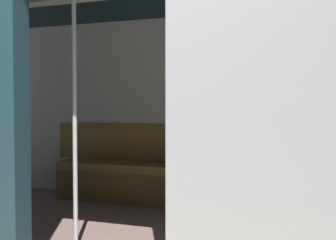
% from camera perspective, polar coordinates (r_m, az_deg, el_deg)
% --- Properties ---
extents(train_car, '(6.40, 2.54, 2.31)m').
position_cam_1_polar(train_car, '(3.48, -3.26, 8.37)').
color(train_car, '#ADAFB5').
rests_on(train_car, ground_plane).
extents(bench_seat, '(3.09, 0.44, 0.46)m').
position_cam_1_polar(bench_seat, '(4.37, 2.16, -8.22)').
color(bench_seat, olive).
rests_on(bench_seat, ground_plane).
extents(person_seated, '(0.55, 0.71, 1.18)m').
position_cam_1_polar(person_seated, '(4.20, 6.09, -4.15)').
color(person_seated, '#D8CC4C').
rests_on(person_seated, ground_plane).
extents(handbag, '(0.26, 0.15, 0.17)m').
position_cam_1_polar(handbag, '(4.38, 1.53, -5.66)').
color(handbag, maroon).
rests_on(handbag, bench_seat).
extents(book, '(0.20, 0.25, 0.03)m').
position_cam_1_polar(book, '(4.26, 10.57, -6.88)').
color(book, silver).
rests_on(book, bench_seat).
extents(grab_pole_door, '(0.04, 0.04, 2.17)m').
position_cam_1_polar(grab_pole_door, '(3.12, -13.63, 1.22)').
color(grab_pole_door, silver).
rests_on(grab_pole_door, ground_plane).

